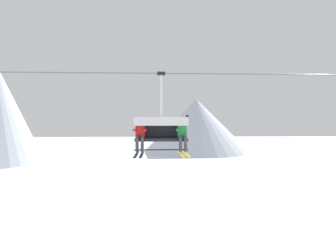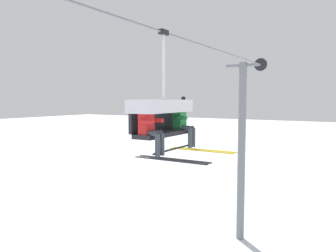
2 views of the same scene
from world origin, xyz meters
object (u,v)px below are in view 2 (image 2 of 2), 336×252
object	(u,v)px
chairlift_chair	(161,112)
skier_red	(151,127)
lift_tower_far	(242,147)
skier_green	(184,122)

from	to	relation	value
chairlift_chair	skier_red	world-z (taller)	chairlift_chair
skier_red	chairlift_chair	bearing A→B (deg)	16.56
lift_tower_far	skier_green	bearing A→B (deg)	-172.91
lift_tower_far	chairlift_chair	bearing A→B (deg)	-175.04
lift_tower_far	skier_green	world-z (taller)	lift_tower_far
chairlift_chair	skier_green	distance (m)	0.83
lift_tower_far	skier_red	xyz separation A→B (m)	(-8.91, -0.93, 1.63)
lift_tower_far	skier_green	distance (m)	7.66
chairlift_chair	skier_red	xyz separation A→B (m)	(-0.74, -0.22, -0.30)
chairlift_chair	skier_green	size ratio (longest dim) A/B	1.62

